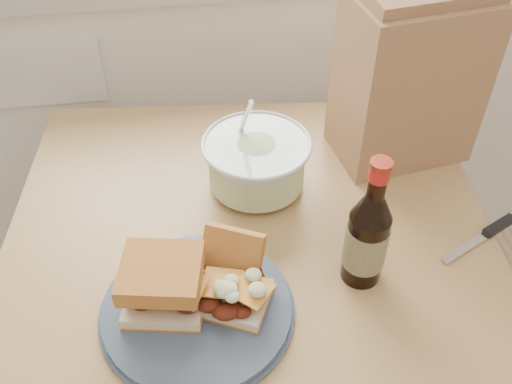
{
  "coord_description": "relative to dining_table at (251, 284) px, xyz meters",
  "views": [
    {
      "loc": [
        -0.05,
        0.19,
        1.45
      ],
      "look_at": [
        0.06,
        0.89,
        0.79
      ],
      "focal_mm": 40.0,
      "sensor_mm": 36.0,
      "label": 1
    }
  ],
  "objects": [
    {
      "name": "paper_bag",
      "position": [
        0.33,
        0.22,
        0.27
      ],
      "size": [
        0.27,
        0.2,
        0.33
      ],
      "primitive_type": "cube",
      "rotation": [
        0.0,
        0.0,
        0.14
      ],
      "color": "#9D744C",
      "rests_on": "dining_table"
    },
    {
      "name": "coleslaw_bowl",
      "position": [
        0.03,
        0.15,
        0.16
      ],
      "size": [
        0.2,
        0.2,
        0.2
      ],
      "color": "silver",
      "rests_on": "dining_table"
    },
    {
      "name": "sandwich_right",
      "position": [
        -0.04,
        -0.1,
        0.15
      ],
      "size": [
        0.13,
        0.17,
        0.09
      ],
      "rotation": [
        0.0,
        0.0,
        -0.46
      ],
      "color": "beige",
      "rests_on": "plate"
    },
    {
      "name": "plate",
      "position": [
        -0.1,
        -0.12,
        0.11
      ],
      "size": [
        0.29,
        0.29,
        0.02
      ],
      "primitive_type": "cylinder",
      "color": "#3E4D64",
      "rests_on": "dining_table"
    },
    {
      "name": "dining_table",
      "position": [
        0.0,
        0.0,
        0.0
      ],
      "size": [
        0.94,
        0.94,
        0.71
      ],
      "rotation": [
        0.0,
        0.0,
        -0.1
      ],
      "color": "tan",
      "rests_on": "ground"
    },
    {
      "name": "cabinet_run",
      "position": [
        -0.04,
        0.86,
        -0.14
      ],
      "size": [
        2.5,
        0.64,
        0.94
      ],
      "color": "white",
      "rests_on": "ground"
    },
    {
      "name": "knife",
      "position": [
        0.42,
        -0.03,
        0.11
      ],
      "size": [
        0.17,
        0.09,
        0.01
      ],
      "rotation": [
        0.0,
        0.0,
        0.44
      ],
      "color": "silver",
      "rests_on": "dining_table"
    },
    {
      "name": "sandwich_left",
      "position": [
        -0.15,
        -0.11,
        0.17
      ],
      "size": [
        0.14,
        0.13,
        0.09
      ],
      "rotation": [
        0.0,
        0.0,
        -0.2
      ],
      "color": "beige",
      "rests_on": "plate"
    },
    {
      "name": "beer_bottle",
      "position": [
        0.17,
        -0.09,
        0.2
      ],
      "size": [
        0.07,
        0.07,
        0.24
      ],
      "rotation": [
        0.0,
        0.0,
        -0.19
      ],
      "color": "black",
      "rests_on": "dining_table"
    }
  ]
}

